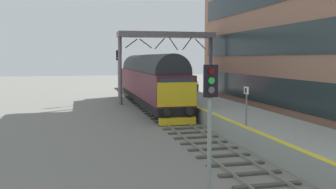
{
  "coord_description": "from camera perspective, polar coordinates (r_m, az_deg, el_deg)",
  "views": [
    {
      "loc": [
        -6.19,
        -24.67,
        4.39
      ],
      "look_at": [
        0.2,
        2.12,
        1.69
      ],
      "focal_mm": 40.19,
      "sensor_mm": 36.0,
      "label": 1
    }
  ],
  "objects": [
    {
      "name": "waiting_passenger",
      "position": [
        28.62,
        4.32,
        0.77
      ],
      "size": [
        0.43,
        0.49,
        1.64
      ],
      "rotation": [
        0.0,
        0.0,
        1.26
      ],
      "color": "#262D38",
      "rests_on": "station_platform"
    },
    {
      "name": "platform_number_sign",
      "position": [
        19.11,
        11.8,
        -0.8
      ],
      "size": [
        0.1,
        0.44,
        1.95
      ],
      "color": "slate",
      "rests_on": "station_platform"
    },
    {
      "name": "diesel_locomotive",
      "position": [
        33.81,
        -2.85,
        2.37
      ],
      "size": [
        2.74,
        20.0,
        4.68
      ],
      "color": "black",
      "rests_on": "ground"
    },
    {
      "name": "ground_plane",
      "position": [
        25.81,
        0.66,
        -4.2
      ],
      "size": [
        140.0,
        140.0,
        0.0
      ],
      "primitive_type": "plane",
      "color": "slate",
      "rests_on": "ground"
    },
    {
      "name": "station_building",
      "position": [
        29.36,
        19.85,
        10.8
      ],
      "size": [
        4.72,
        30.22,
        14.44
      ],
      "color": "#9E705A",
      "rests_on": "ground"
    },
    {
      "name": "signal_post_near",
      "position": [
        11.56,
        6.38,
        -2.83
      ],
      "size": [
        0.44,
        0.22,
        4.19
      ],
      "color": "gray",
      "rests_on": "ground"
    },
    {
      "name": "signal_post_mid",
      "position": [
        37.75,
        -7.53,
        3.83
      ],
      "size": [
        0.44,
        0.22,
        5.13
      ],
      "color": "gray",
      "rests_on": "ground"
    },
    {
      "name": "overhead_footbridge",
      "position": [
        36.13,
        -0.22,
        8.24
      ],
      "size": [
        9.3,
        2.0,
        6.82
      ],
      "color": "slate",
      "rests_on": "ground"
    },
    {
      "name": "track_main",
      "position": [
        25.8,
        0.66,
        -4.08
      ],
      "size": [
        2.5,
        60.0,
        0.15
      ],
      "color": "slate",
      "rests_on": "ground"
    },
    {
      "name": "station_platform",
      "position": [
        26.83,
        8.15,
        -2.8
      ],
      "size": [
        4.0,
        44.0,
        1.01
      ],
      "color": "#959A93",
      "rests_on": "ground"
    }
  ]
}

